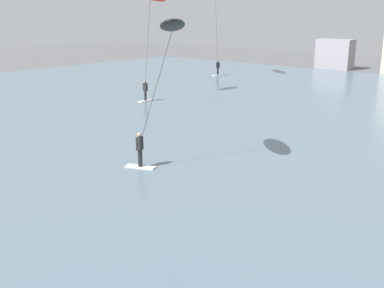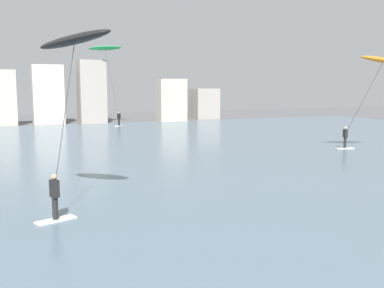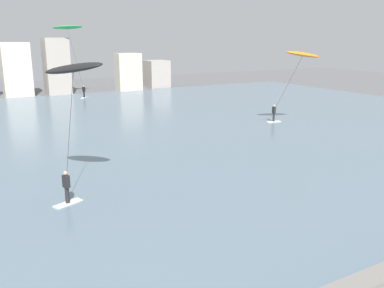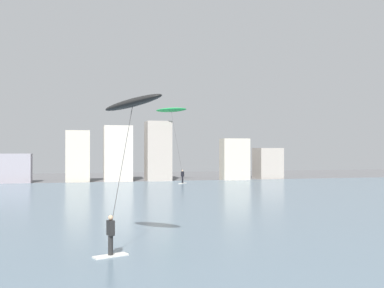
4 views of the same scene
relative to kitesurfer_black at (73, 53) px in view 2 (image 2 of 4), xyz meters
name	(u,v)px [view 2 (image 2 of 4)]	position (x,y,z in m)	size (l,w,h in m)	color
water_bay	(104,155)	(3.64, 13.41, -5.84)	(84.00, 52.00, 0.10)	slate
far_shore_buildings	(86,98)	(6.83, 41.07, -2.69)	(37.92, 5.06, 7.91)	gray
kitesurfer_black	(73,53)	(0.00, 0.00, 0.00)	(3.19, 3.29, 6.77)	silver
kitesurfer_green	(106,53)	(8.85, 37.70, 2.80)	(4.12, 5.24, 9.57)	silver
kitesurfer_orange	(379,68)	(21.26, 6.99, 0.04)	(3.44, 3.93, 6.79)	silver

